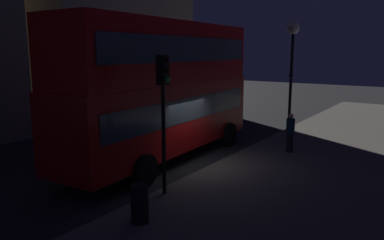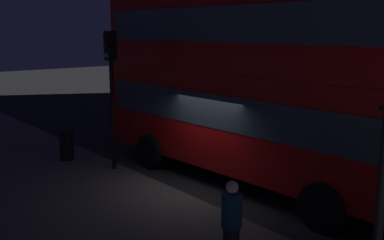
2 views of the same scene
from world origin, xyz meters
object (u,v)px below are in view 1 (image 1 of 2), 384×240
(double_decker_bus, at_px, (163,85))
(litter_bin, at_px, (140,203))
(street_lamp, at_px, (292,49))
(pedestrian, at_px, (290,132))
(traffic_light_near_kerb, at_px, (164,96))

(double_decker_bus, bearing_deg, litter_bin, -149.96)
(street_lamp, relative_size, litter_bin, 5.66)
(pedestrian, bearing_deg, double_decker_bus, 161.83)
(double_decker_bus, relative_size, street_lamp, 1.84)
(traffic_light_near_kerb, distance_m, street_lamp, 9.07)
(double_decker_bus, xyz_separation_m, pedestrian, (3.65, -3.95, -2.08))
(double_decker_bus, height_order, street_lamp, street_lamp)
(traffic_light_near_kerb, xyz_separation_m, street_lamp, (8.94, -0.61, 1.38))
(double_decker_bus, distance_m, street_lamp, 6.78)
(pedestrian, bearing_deg, traffic_light_near_kerb, -163.26)
(street_lamp, bearing_deg, litter_bin, -179.62)
(double_decker_bus, bearing_deg, pedestrian, -49.76)
(double_decker_bus, xyz_separation_m, litter_bin, (-4.94, -3.16, -2.44))
(double_decker_bus, distance_m, litter_bin, 6.35)
(double_decker_bus, height_order, pedestrian, double_decker_bus)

